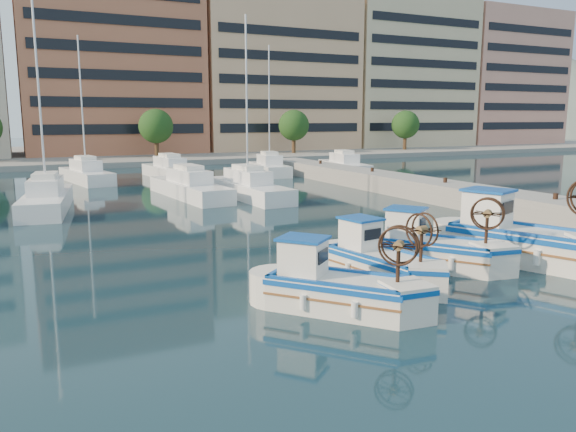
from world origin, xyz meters
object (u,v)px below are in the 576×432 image
object	(u,v)px
fishing_boat_b	(379,261)
fishing_boat_c	(432,247)
fishing_boat_d	(518,238)
fishing_boat_a	(335,286)

from	to	relation	value
fishing_boat_b	fishing_boat_c	size ratio (longest dim) A/B	0.97
fishing_boat_c	fishing_boat_d	size ratio (longest dim) A/B	0.78
fishing_boat_c	fishing_boat_a	bearing A→B (deg)	168.30
fishing_boat_a	fishing_boat_d	size ratio (longest dim) A/B	0.73
fishing_boat_a	fishing_boat_b	size ratio (longest dim) A/B	0.97
fishing_boat_d	fishing_boat_a	bearing A→B (deg)	170.04
fishing_boat_b	fishing_boat_c	bearing A→B (deg)	3.78
fishing_boat_c	fishing_boat_d	world-z (taller)	fishing_boat_d
fishing_boat_a	fishing_boat_c	distance (m)	5.86
fishing_boat_c	fishing_boat_d	xyz separation A→B (m)	(3.32, -0.74, 0.18)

